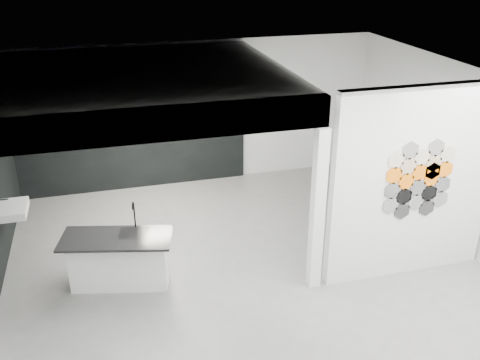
% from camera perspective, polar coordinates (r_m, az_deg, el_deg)
% --- Properties ---
extents(floor, '(7.00, 6.00, 0.01)m').
position_cam_1_polar(floor, '(8.39, -0.12, -8.10)').
color(floor, slate).
extents(partition_panel, '(2.45, 0.15, 2.80)m').
position_cam_1_polar(partition_panel, '(7.77, 17.95, -0.43)').
color(partition_panel, silver).
rests_on(partition_panel, floor).
extents(bay_clad_back, '(4.40, 0.04, 2.35)m').
position_cam_1_polar(bay_clad_back, '(10.37, -11.48, 5.16)').
color(bay_clad_back, black).
rests_on(bay_clad_back, floor).
extents(bulkhead, '(4.40, 4.00, 0.40)m').
position_cam_1_polar(bulkhead, '(8.09, -11.10, 9.97)').
color(bulkhead, silver).
rests_on(bulkhead, corner_column).
extents(corner_column, '(0.16, 0.16, 2.35)m').
position_cam_1_polar(corner_column, '(7.23, 8.27, -3.30)').
color(corner_column, silver).
rests_on(corner_column, floor).
extents(fascia_beam, '(4.40, 0.16, 0.40)m').
position_cam_1_polar(fascia_beam, '(6.25, -9.51, 5.85)').
color(fascia_beam, silver).
rests_on(fascia_beam, corner_column).
extents(wall_basin, '(0.40, 0.60, 0.12)m').
position_cam_1_polar(wall_basin, '(8.58, -23.05, -2.93)').
color(wall_basin, silver).
rests_on(wall_basin, bay_clad_left).
extents(display_shelf, '(3.00, 0.15, 0.04)m').
position_cam_1_polar(display_shelf, '(10.24, -10.93, 5.69)').
color(display_shelf, black).
rests_on(display_shelf, bay_clad_back).
extents(kitchen_island, '(1.62, 1.00, 1.21)m').
position_cam_1_polar(kitchen_island, '(7.74, -12.72, -8.21)').
color(kitchen_island, silver).
rests_on(kitchen_island, floor).
extents(stockpot, '(0.30, 0.30, 0.19)m').
position_cam_1_polar(stockpot, '(10.19, -16.90, 5.66)').
color(stockpot, black).
rests_on(stockpot, display_shelf).
extents(kettle, '(0.26, 0.26, 0.17)m').
position_cam_1_polar(kettle, '(10.33, -4.93, 6.84)').
color(kettle, black).
rests_on(kettle, display_shelf).
extents(glass_bowl, '(0.15, 0.15, 0.09)m').
position_cam_1_polar(glass_bowl, '(10.39, -3.49, 6.75)').
color(glass_bowl, gray).
rests_on(glass_bowl, display_shelf).
extents(glass_vase, '(0.12, 0.12, 0.16)m').
position_cam_1_polar(glass_vase, '(10.38, -3.50, 6.93)').
color(glass_vase, gray).
rests_on(glass_vase, display_shelf).
extents(bottle_dark, '(0.07, 0.07, 0.14)m').
position_cam_1_polar(bottle_dark, '(10.19, -13.08, 5.96)').
color(bottle_dark, black).
rests_on(bottle_dark, display_shelf).
extents(utensil_cup, '(0.09, 0.09, 0.09)m').
position_cam_1_polar(utensil_cup, '(10.20, -14.68, 5.64)').
color(utensil_cup, black).
rests_on(utensil_cup, display_shelf).
extents(hex_tile_cluster, '(1.04, 0.02, 1.16)m').
position_cam_1_polar(hex_tile_cluster, '(7.68, 18.59, 0.05)').
color(hex_tile_cluster, silver).
rests_on(hex_tile_cluster, partition_panel).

